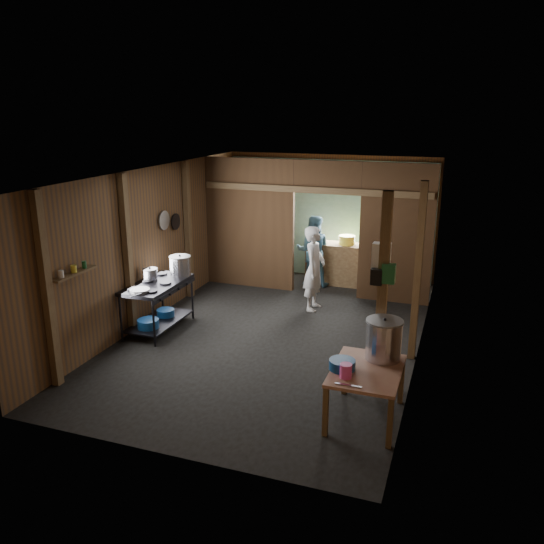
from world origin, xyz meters
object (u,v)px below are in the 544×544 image
at_px(gas_range, 158,306).
at_px(stock_pot, 384,340).
at_px(stove_pot_large, 180,266).
at_px(prep_table, 366,394).
at_px(cook, 314,269).
at_px(pink_bucket, 346,371).
at_px(yellow_tub, 347,240).

distance_m(gas_range, stock_pot, 4.06).
relative_size(stove_pot_large, stock_pot, 0.70).
relative_size(prep_table, stove_pot_large, 3.00).
bearing_deg(cook, gas_range, 131.26).
bearing_deg(pink_bucket, stock_pot, 63.23).
height_order(gas_range, prep_table, gas_range).
distance_m(prep_table, pink_bucket, 0.53).
bearing_deg(cook, stock_pot, -149.52).
height_order(pink_bucket, cook, cook).
bearing_deg(prep_table, yellow_tub, 104.76).
xyz_separation_m(gas_range, pink_bucket, (3.52, -1.87, 0.32)).
bearing_deg(stock_pot, yellow_tub, 107.23).
xyz_separation_m(pink_bucket, cook, (-1.37, 3.66, 0.05)).
bearing_deg(prep_table, gas_range, 156.89).
relative_size(stove_pot_large, yellow_tub, 1.10).
height_order(pink_bucket, yellow_tub, yellow_tub).
distance_m(pink_bucket, cook, 3.91).
xyz_separation_m(gas_range, stove_pot_large, (0.17, 0.49, 0.57)).
xyz_separation_m(pink_bucket, yellow_tub, (-1.14, 5.31, 0.22)).
xyz_separation_m(prep_table, cook, (-1.56, 3.38, 0.45)).
bearing_deg(pink_bucket, gas_range, 152.04).
distance_m(stove_pot_large, pink_bucket, 4.11).
bearing_deg(gas_range, stove_pot_large, 70.95).
bearing_deg(stock_pot, gas_range, 162.07).
distance_m(gas_range, yellow_tub, 4.22).
height_order(stove_pot_large, pink_bucket, stove_pot_large).
bearing_deg(gas_range, prep_table, -23.11).
bearing_deg(yellow_tub, gas_range, -124.70).
distance_m(stove_pot_large, yellow_tub, 3.69).
distance_m(stock_pot, pink_bucket, 0.72).
height_order(stove_pot_large, stock_pot, stove_pot_large).
relative_size(stock_pot, cook, 0.34).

